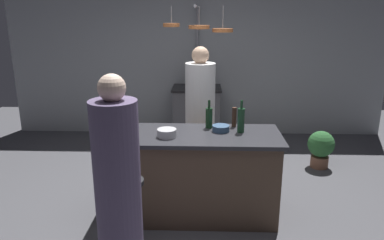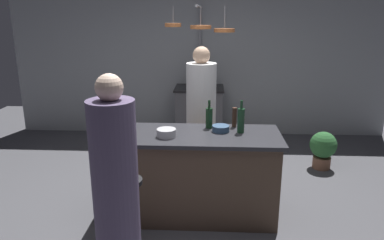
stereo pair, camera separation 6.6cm
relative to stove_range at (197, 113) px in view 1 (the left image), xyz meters
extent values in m
plane|color=#4C4C51|center=(0.00, -2.45, -0.45)|extent=(9.00, 9.00, 0.00)
cube|color=#9EA3A8|center=(0.00, 0.40, 0.85)|extent=(6.40, 0.16, 2.60)
cube|color=brown|center=(0.00, -2.45, -0.02)|extent=(1.72, 0.66, 0.86)
cube|color=#2D2D33|center=(0.00, -2.45, 0.43)|extent=(1.80, 0.72, 0.04)
cube|color=#47474C|center=(0.00, 0.00, -0.02)|extent=(0.76, 0.60, 0.86)
cube|color=black|center=(0.00, 0.00, 0.43)|extent=(0.80, 0.64, 0.03)
cylinder|color=white|center=(0.07, -1.63, 0.30)|extent=(0.36, 0.36, 1.50)
sphere|color=#D8AD8C|center=(0.07, -1.63, 1.15)|extent=(0.20, 0.20, 0.20)
cylinder|color=#4C4C51|center=(-0.52, -3.07, -0.11)|extent=(0.06, 0.06, 0.62)
cylinder|color=black|center=(-0.52, -3.07, 0.21)|extent=(0.26, 0.26, 0.04)
cylinder|color=#594C6B|center=(-0.52, -3.45, 0.29)|extent=(0.35, 0.35, 1.47)
sphere|color=beige|center=(-0.52, -3.45, 1.12)|extent=(0.20, 0.20, 0.20)
cylinder|color=gray|center=(0.00, 0.25, 0.63)|extent=(0.04, 0.04, 2.15)
cylinder|color=gray|center=(0.00, -0.52, 1.70)|extent=(0.04, 1.55, 0.04)
cylinder|color=#B26638|center=(-0.30, -1.18, 1.47)|extent=(0.21, 0.21, 0.04)
cylinder|color=gray|center=(-0.30, -1.15, 1.59)|extent=(0.01, 0.01, 0.23)
cylinder|color=#B26638|center=(0.05, -1.15, 1.45)|extent=(0.27, 0.27, 0.04)
cylinder|color=gray|center=(0.05, -1.15, 1.58)|extent=(0.01, 0.01, 0.26)
cylinder|color=#B26638|center=(0.35, -1.14, 1.41)|extent=(0.27, 0.27, 0.04)
cylinder|color=gray|center=(0.35, -1.15, 1.55)|extent=(0.01, 0.01, 0.30)
cylinder|color=brown|center=(1.73, -1.15, -0.37)|extent=(0.24, 0.24, 0.16)
sphere|color=#2D6633|center=(1.73, -1.15, -0.11)|extent=(0.36, 0.36, 0.36)
cylinder|color=#382319|center=(0.44, -2.19, 0.56)|extent=(0.05, 0.05, 0.21)
cylinder|color=#143319|center=(0.18, -2.24, 0.56)|extent=(0.07, 0.07, 0.21)
cylinder|color=#143319|center=(0.18, -2.24, 0.71)|extent=(0.03, 0.03, 0.08)
cylinder|color=#193D23|center=(0.50, -2.38, 0.58)|extent=(0.07, 0.07, 0.25)
cylinder|color=#193D23|center=(0.50, -2.38, 0.74)|extent=(0.03, 0.03, 0.08)
cylinder|color=brown|center=(-0.73, -2.38, 0.56)|extent=(0.07, 0.07, 0.21)
cylinder|color=brown|center=(-0.73, -2.38, 0.70)|extent=(0.03, 0.03, 0.08)
cylinder|color=black|center=(-0.67, -2.19, 0.56)|extent=(0.07, 0.07, 0.22)
cylinder|color=black|center=(-0.67, -2.19, 0.72)|extent=(0.03, 0.03, 0.08)
cylinder|color=silver|center=(-0.80, -2.28, 0.46)|extent=(0.06, 0.06, 0.01)
cylinder|color=silver|center=(-0.80, -2.28, 0.50)|extent=(0.01, 0.01, 0.07)
cone|color=silver|center=(-0.80, -2.28, 0.57)|extent=(0.07, 0.07, 0.06)
cylinder|color=silver|center=(-0.80, -2.63, 0.46)|extent=(0.06, 0.06, 0.01)
cylinder|color=silver|center=(-0.80, -2.63, 0.50)|extent=(0.01, 0.01, 0.07)
cone|color=silver|center=(-0.80, -2.63, 0.57)|extent=(0.07, 0.07, 0.06)
cylinder|color=brown|center=(-0.63, -2.52, 0.50)|extent=(0.16, 0.16, 0.08)
cylinder|color=#B7B7BC|center=(-0.24, -2.56, 0.49)|extent=(0.19, 0.19, 0.08)
cylinder|color=#334C6B|center=(0.30, -2.36, 0.49)|extent=(0.18, 0.18, 0.06)
camera|label=1|loc=(0.13, -5.95, 1.62)|focal=34.41mm
camera|label=2|loc=(0.19, -5.95, 1.62)|focal=34.41mm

